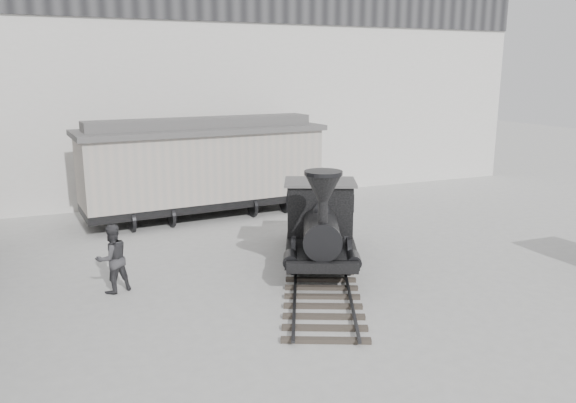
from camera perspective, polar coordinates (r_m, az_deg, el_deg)
name	(u,v)px	position (r m, az deg, el deg)	size (l,w,h in m)	color
ground	(348,318)	(13.99, 6.13, -11.69)	(90.00, 90.00, 0.00)	#9E9E9B
north_wall	(195,78)	(26.82, -9.45, 12.25)	(34.00, 2.51, 11.00)	silver
locomotive	(320,228)	(17.11, 3.25, -2.71)	(5.59, 9.22, 3.25)	#413831
boxcar	(203,165)	(23.15, -8.61, 3.66)	(10.13, 3.91, 4.06)	black
visitor_b	(112,258)	(15.85, -17.41, -5.55)	(0.92, 0.72, 1.90)	#37373A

